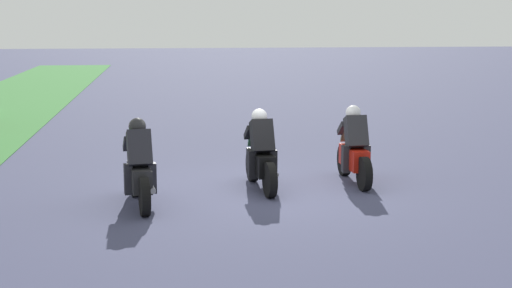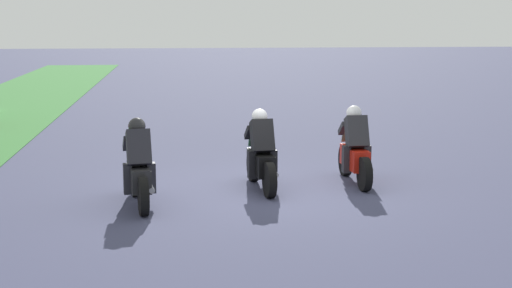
% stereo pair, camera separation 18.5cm
% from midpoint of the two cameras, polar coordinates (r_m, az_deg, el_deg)
% --- Properties ---
extents(ground_plane, '(120.00, 120.00, 0.00)m').
position_cam_midpoint_polar(ground_plane, '(14.34, -0.22, -3.48)').
color(ground_plane, '#383B57').
extents(rider_lane_a, '(2.04, 0.55, 1.51)m').
position_cam_midpoint_polar(rider_lane_a, '(14.99, 6.97, -0.54)').
color(rider_lane_a, black).
rests_on(rider_lane_a, ground_plane).
extents(rider_lane_b, '(2.04, 0.58, 1.51)m').
position_cam_midpoint_polar(rider_lane_b, '(14.35, -0.00, -0.93)').
color(rider_lane_b, black).
rests_on(rider_lane_b, ground_plane).
extents(rider_lane_c, '(2.04, 0.59, 1.51)m').
position_cam_midpoint_polar(rider_lane_c, '(13.27, -9.06, -1.93)').
color(rider_lane_c, black).
rests_on(rider_lane_c, ground_plane).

